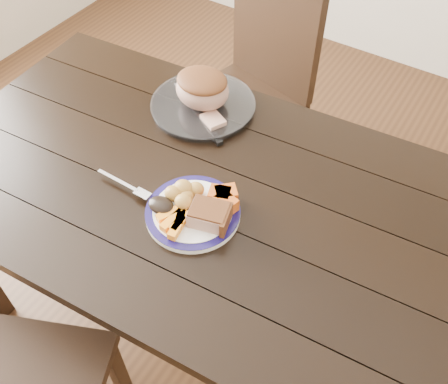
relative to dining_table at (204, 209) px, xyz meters
The scene contains 15 objects.
ground 0.66m from the dining_table, ahead, with size 4.00×4.00×0.00m, color #472B16.
dining_table is the anchor object (origin of this frame).
chair_far 0.79m from the dining_table, 109.60° to the left, with size 0.51×0.52×0.93m.
dinner_plate 0.14m from the dining_table, 71.68° to the right, with size 0.25×0.25×0.02m, color white.
plate_rim 0.15m from the dining_table, 71.68° to the right, with size 0.25×0.25×0.02m, color #140E47.
serving_platter 0.35m from the dining_table, 124.29° to the left, with size 0.32×0.32×0.02m, color white.
pork_slice 0.19m from the dining_table, 48.71° to the right, with size 0.10×0.08×0.04m, color tan.
roasted_potatoes 0.15m from the dining_table, 97.54° to the right, with size 0.09×0.10×0.05m.
carrot_batons 0.19m from the dining_table, 82.76° to the right, with size 0.08×0.11×0.02m.
pumpkin_wedges 0.16m from the dining_table, 19.19° to the right, with size 0.09×0.09×0.04m.
dark_mushroom 0.19m from the dining_table, 105.74° to the right, with size 0.07×0.05×0.03m, color black.
fork 0.23m from the dining_table, 143.99° to the right, with size 0.18×0.03×0.00m.
roast_joint 0.37m from the dining_table, 124.29° to the left, with size 0.17×0.15×0.11m, color #AB7A68.
cut_slice 0.28m from the dining_table, 117.14° to the left, with size 0.07×0.06×0.02m, color tan.
carving_knife 0.27m from the dining_table, 122.53° to the left, with size 0.29×0.18×0.01m.
Camera 1 is at (0.53, -0.73, 1.78)m, focal length 40.00 mm.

